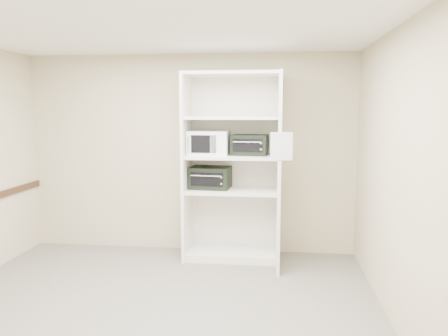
# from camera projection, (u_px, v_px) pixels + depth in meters

# --- Properties ---
(floor) EXTENTS (4.50, 4.00, 0.01)m
(floor) POSITION_uv_depth(u_px,v_px,m) (152.00, 313.00, 4.21)
(floor) COLOR #676358
(floor) RESTS_ON ground
(ceiling) EXTENTS (4.50, 4.00, 0.01)m
(ceiling) POSITION_uv_depth(u_px,v_px,m) (145.00, 24.00, 3.86)
(ceiling) COLOR white
(wall_back) EXTENTS (4.50, 0.02, 2.70)m
(wall_back) POSITION_uv_depth(u_px,v_px,m) (190.00, 154.00, 6.01)
(wall_back) COLOR tan
(wall_back) RESTS_ON ground
(wall_front) EXTENTS (4.50, 0.02, 2.70)m
(wall_front) POSITION_uv_depth(u_px,v_px,m) (29.00, 237.00, 2.07)
(wall_front) COLOR tan
(wall_front) RESTS_ON ground
(wall_right) EXTENTS (0.02, 4.00, 2.70)m
(wall_right) POSITION_uv_depth(u_px,v_px,m) (401.00, 179.00, 3.78)
(wall_right) COLOR tan
(wall_right) RESTS_ON ground
(shelving_unit) EXTENTS (1.24, 0.92, 2.42)m
(shelving_unit) POSITION_uv_depth(u_px,v_px,m) (236.00, 173.00, 5.67)
(shelving_unit) COLOR silver
(shelving_unit) RESTS_ON floor
(microwave) EXTENTS (0.53, 0.40, 0.31)m
(microwave) POSITION_uv_depth(u_px,v_px,m) (209.00, 143.00, 5.66)
(microwave) COLOR white
(microwave) RESTS_ON shelving_unit
(toaster_oven_upper) EXTENTS (0.49, 0.39, 0.26)m
(toaster_oven_upper) POSITION_uv_depth(u_px,v_px,m) (250.00, 145.00, 5.64)
(toaster_oven_upper) COLOR black
(toaster_oven_upper) RESTS_ON shelving_unit
(toaster_oven_lower) EXTENTS (0.55, 0.44, 0.28)m
(toaster_oven_lower) POSITION_uv_depth(u_px,v_px,m) (210.00, 178.00, 5.76)
(toaster_oven_lower) COLOR black
(toaster_oven_lower) RESTS_ON shelving_unit
(paper_sign) EXTENTS (0.25, 0.03, 0.31)m
(paper_sign) POSITION_uv_depth(u_px,v_px,m) (282.00, 146.00, 4.93)
(paper_sign) COLOR white
(paper_sign) RESTS_ON shelving_unit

